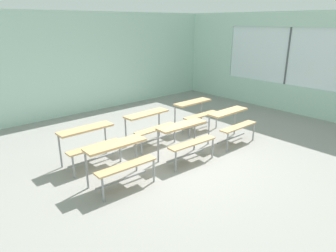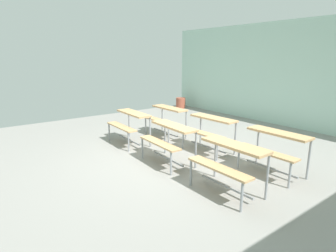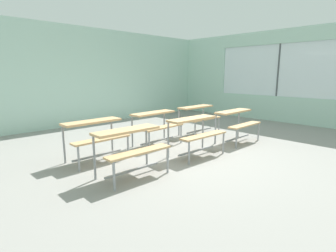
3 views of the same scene
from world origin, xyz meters
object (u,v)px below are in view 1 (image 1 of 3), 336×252
object	(u,v)px
desk_bench_r1c1	(150,121)
desk_bench_r1c0	(89,138)
desk_bench_r0c0	(119,155)
desk_bench_r0c2	(232,119)
desk_bench_r0c1	(185,134)
desk_bench_r1c2	(196,109)

from	to	relation	value
desk_bench_r1c1	desk_bench_r1c0	bearing A→B (deg)	178.93
desk_bench_r0c0	desk_bench_r0c2	size ratio (longest dim) A/B	1.01
desk_bench_r0c1	desk_bench_r0c2	bearing A→B (deg)	2.11
desk_bench_r0c0	desk_bench_r1c1	xyz separation A→B (m)	(1.51, 1.10, 0.00)
desk_bench_r0c2	desk_bench_r1c1	world-z (taller)	same
desk_bench_r0c0	desk_bench_r0c2	world-z (taller)	same
desk_bench_r1c2	desk_bench_r0c2	bearing A→B (deg)	-89.98
desk_bench_r1c1	desk_bench_r1c2	xyz separation A→B (m)	(1.53, 0.03, 0.00)
desk_bench_r0c2	desk_bench_r1c1	bearing A→B (deg)	143.25
desk_bench_r1c2	desk_bench_r0c0	bearing A→B (deg)	-159.47
desk_bench_r0c1	desk_bench_r1c1	size ratio (longest dim) A/B	1.00
desk_bench_r0c0	desk_bench_r1c2	size ratio (longest dim) A/B	1.01
desk_bench_r0c1	desk_bench_r1c0	distance (m)	1.90
desk_bench_r0c0	desk_bench_r0c2	xyz separation A→B (m)	(3.04, -0.03, 0.00)
desk_bench_r0c1	desk_bench_r0c2	world-z (taller)	same
desk_bench_r0c2	desk_bench_r1c0	world-z (taller)	same
desk_bench_r1c2	desk_bench_r0c1	bearing A→B (deg)	-142.31
desk_bench_r0c1	desk_bench_r1c1	world-z (taller)	same
desk_bench_r1c0	desk_bench_r1c1	world-z (taller)	same
desk_bench_r0c0	desk_bench_r1c2	bearing A→B (deg)	21.72
desk_bench_r0c0	desk_bench_r1c1	bearing A→B (deg)	37.40
desk_bench_r0c2	desk_bench_r0c1	bearing A→B (deg)	179.32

